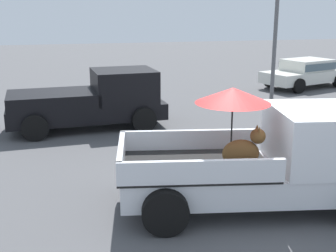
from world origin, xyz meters
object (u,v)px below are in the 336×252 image
at_px(pickup_truck_main, 280,157).
at_px(parked_sedan_near, 306,72).
at_px(motel_sign, 277,8).
at_px(pickup_truck_red, 93,100).

bearing_deg(pickup_truck_main, parked_sedan_near, 67.35).
bearing_deg(motel_sign, pickup_truck_main, -116.09).
distance_m(parked_sedan_near, motel_sign, 4.58).
xyz_separation_m(pickup_truck_main, parked_sedan_near, (7.39, 11.50, -0.24)).
distance_m(pickup_truck_red, parked_sedan_near, 11.43).
relative_size(parked_sedan_near, motel_sign, 0.89).
height_order(pickup_truck_main, parked_sedan_near, pickup_truck_main).
relative_size(pickup_truck_main, motel_sign, 1.02).
bearing_deg(motel_sign, parked_sedan_near, 37.50).
xyz_separation_m(pickup_truck_red, parked_sedan_near, (10.33, 4.89, -0.13)).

